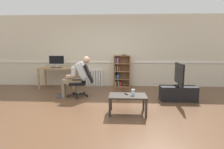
{
  "coord_description": "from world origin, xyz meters",
  "views": [
    {
      "loc": [
        0.42,
        -4.39,
        1.46
      ],
      "look_at": [
        0.15,
        0.85,
        0.7
      ],
      "focal_mm": 29.26,
      "sensor_mm": 36.0,
      "label": 1
    }
  ],
  "objects_px": {
    "computer_mouse": "(65,67)",
    "spare_remote": "(126,94)",
    "computer_desk": "(58,70)",
    "keyboard": "(56,68)",
    "tv_screen": "(179,74)",
    "coffee_table": "(128,97)",
    "imac_monitor": "(57,60)",
    "person_seated": "(76,75)",
    "tv_stand": "(178,93)",
    "bookshelf": "(121,71)",
    "drinking_glass": "(133,92)",
    "office_chair": "(83,79)",
    "radiator": "(93,78)"
  },
  "relations": [
    {
      "from": "computer_mouse",
      "to": "spare_remote",
      "type": "distance_m",
      "value": 3.2
    },
    {
      "from": "computer_desk",
      "to": "keyboard",
      "type": "height_order",
      "value": "keyboard"
    },
    {
      "from": "tv_screen",
      "to": "coffee_table",
      "type": "xyz_separation_m",
      "value": [
        -1.45,
        -1.09,
        -0.38
      ]
    },
    {
      "from": "imac_monitor",
      "to": "tv_screen",
      "type": "distance_m",
      "value": 4.28
    },
    {
      "from": "person_seated",
      "to": "tv_stand",
      "type": "height_order",
      "value": "person_seated"
    },
    {
      "from": "tv_screen",
      "to": "spare_remote",
      "type": "relative_size",
      "value": 6.24
    },
    {
      "from": "bookshelf",
      "to": "tv_screen",
      "type": "xyz_separation_m",
      "value": [
        1.61,
        -1.77,
        0.16
      ]
    },
    {
      "from": "computer_desk",
      "to": "person_seated",
      "type": "distance_m",
      "value": 1.53
    },
    {
      "from": "imac_monitor",
      "to": "coffee_table",
      "type": "bearing_deg",
      "value": -46.2
    },
    {
      "from": "bookshelf",
      "to": "person_seated",
      "type": "bearing_deg",
      "value": -131.89
    },
    {
      "from": "tv_screen",
      "to": "computer_desk",
      "type": "bearing_deg",
      "value": 73.24
    },
    {
      "from": "bookshelf",
      "to": "tv_screen",
      "type": "distance_m",
      "value": 2.4
    },
    {
      "from": "drinking_glass",
      "to": "bookshelf",
      "type": "bearing_deg",
      "value": 95.62
    },
    {
      "from": "drinking_glass",
      "to": "spare_remote",
      "type": "distance_m",
      "value": 0.19
    },
    {
      "from": "office_chair",
      "to": "tv_stand",
      "type": "height_order",
      "value": "office_chair"
    },
    {
      "from": "imac_monitor",
      "to": "office_chair",
      "type": "distance_m",
      "value": 1.81
    },
    {
      "from": "computer_mouse",
      "to": "computer_desk",
      "type": "bearing_deg",
      "value": 158.5
    },
    {
      "from": "computer_desk",
      "to": "imac_monitor",
      "type": "relative_size",
      "value": 2.22
    },
    {
      "from": "radiator",
      "to": "person_seated",
      "type": "distance_m",
      "value": 1.64
    },
    {
      "from": "imac_monitor",
      "to": "tv_screen",
      "type": "bearing_deg",
      "value": -21.32
    },
    {
      "from": "spare_remote",
      "to": "computer_mouse",
      "type": "bearing_deg",
      "value": 114.89
    },
    {
      "from": "computer_desk",
      "to": "tv_stand",
      "type": "relative_size",
      "value": 1.33
    },
    {
      "from": "coffee_table",
      "to": "spare_remote",
      "type": "xyz_separation_m",
      "value": [
        -0.03,
        0.08,
        0.06
      ]
    },
    {
      "from": "imac_monitor",
      "to": "keyboard",
      "type": "height_order",
      "value": "imac_monitor"
    },
    {
      "from": "person_seated",
      "to": "drinking_glass",
      "type": "xyz_separation_m",
      "value": [
        1.61,
        -1.39,
        -0.16
      ]
    },
    {
      "from": "computer_mouse",
      "to": "tv_screen",
      "type": "xyz_separation_m",
      "value": [
        3.6,
        -1.36,
        -0.02
      ]
    },
    {
      "from": "tv_stand",
      "to": "spare_remote",
      "type": "relative_size",
      "value": 6.63
    },
    {
      "from": "computer_mouse",
      "to": "keyboard",
      "type": "bearing_deg",
      "value": -176.51
    },
    {
      "from": "imac_monitor",
      "to": "computer_mouse",
      "type": "relative_size",
      "value": 5.98
    },
    {
      "from": "tv_stand",
      "to": "coffee_table",
      "type": "height_order",
      "value": "coffee_table"
    },
    {
      "from": "keyboard",
      "to": "drinking_glass",
      "type": "relative_size",
      "value": 2.6
    },
    {
      "from": "computer_mouse",
      "to": "tv_screen",
      "type": "height_order",
      "value": "tv_screen"
    },
    {
      "from": "tv_screen",
      "to": "radiator",
      "type": "bearing_deg",
      "value": 59.09
    },
    {
      "from": "coffee_table",
      "to": "spare_remote",
      "type": "height_order",
      "value": "spare_remote"
    },
    {
      "from": "tv_screen",
      "to": "coffee_table",
      "type": "relative_size",
      "value": 1.13
    },
    {
      "from": "coffee_table",
      "to": "spare_remote",
      "type": "bearing_deg",
      "value": 111.6
    },
    {
      "from": "radiator",
      "to": "imac_monitor",
      "type": "bearing_deg",
      "value": -166.51
    },
    {
      "from": "radiator",
      "to": "office_chair",
      "type": "relative_size",
      "value": 0.78
    },
    {
      "from": "radiator",
      "to": "computer_mouse",
      "type": "bearing_deg",
      "value": -151.05
    },
    {
      "from": "office_chair",
      "to": "person_seated",
      "type": "distance_m",
      "value": 0.22
    },
    {
      "from": "computer_desk",
      "to": "spare_remote",
      "type": "bearing_deg",
      "value": -45.67
    },
    {
      "from": "computer_mouse",
      "to": "tv_stand",
      "type": "height_order",
      "value": "computer_mouse"
    },
    {
      "from": "computer_mouse",
      "to": "radiator",
      "type": "bearing_deg",
      "value": 28.95
    },
    {
      "from": "tv_screen",
      "to": "drinking_glass",
      "type": "relative_size",
      "value": 6.73
    },
    {
      "from": "tv_screen",
      "to": "bookshelf",
      "type": "bearing_deg",
      "value": 46.26
    },
    {
      "from": "bookshelf",
      "to": "tv_stand",
      "type": "distance_m",
      "value": 2.42
    },
    {
      "from": "computer_desk",
      "to": "bookshelf",
      "type": "relative_size",
      "value": 1.09
    },
    {
      "from": "drinking_glass",
      "to": "radiator",
      "type": "bearing_deg",
      "value": 114.5
    },
    {
      "from": "keyboard",
      "to": "radiator",
      "type": "xyz_separation_m",
      "value": [
        1.25,
        0.53,
        -0.46
      ]
    },
    {
      "from": "keyboard",
      "to": "coffee_table",
      "type": "distance_m",
      "value": 3.5
    }
  ]
}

